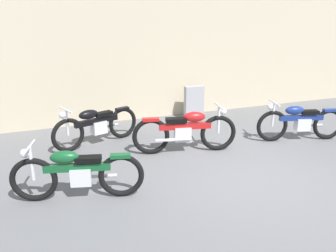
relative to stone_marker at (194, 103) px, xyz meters
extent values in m
plane|color=slate|center=(-0.58, -3.74, -0.46)|extent=(40.00, 40.00, 0.00)
cube|color=beige|center=(-0.58, 0.66, 1.30)|extent=(18.00, 0.30, 3.53)
cube|color=#9E9EA3|center=(0.00, 0.00, 0.00)|extent=(0.55, 0.24, 0.93)
torus|color=black|center=(-0.54, -2.36, -0.07)|extent=(0.78, 0.26, 0.78)
torus|color=black|center=(-1.95, -2.04, -0.07)|extent=(0.78, 0.26, 0.78)
cube|color=silver|center=(-1.30, -2.19, -0.05)|extent=(0.38, 0.28, 0.30)
cube|color=#B21919|center=(-1.24, -2.20, 0.12)|extent=(1.09, 0.34, 0.13)
ellipsoid|color=#B21919|center=(-1.06, -2.24, 0.31)|extent=(0.50, 0.31, 0.21)
cube|color=black|center=(-1.43, -2.16, 0.26)|extent=(0.46, 0.28, 0.09)
cube|color=#B21919|center=(-1.95, -2.04, 0.29)|extent=(0.36, 0.20, 0.06)
cylinder|color=silver|center=(-0.54, -2.36, 0.22)|extent=(0.06, 0.06, 0.59)
cylinder|color=silver|center=(-0.54, -2.36, 0.51)|extent=(0.17, 0.61, 0.04)
sphere|color=silver|center=(-0.46, -2.38, 0.41)|extent=(0.15, 0.15, 0.15)
cylinder|color=silver|center=(-1.53, -2.27, -0.13)|extent=(0.74, 0.23, 0.06)
torus|color=black|center=(0.89, -2.31, -0.10)|extent=(0.73, 0.28, 0.73)
torus|color=black|center=(2.19, -2.67, -0.10)|extent=(0.73, 0.28, 0.73)
cube|color=silver|center=(1.59, -2.51, -0.08)|extent=(0.36, 0.28, 0.28)
cube|color=navy|center=(1.54, -2.49, 0.08)|extent=(1.02, 0.37, 0.12)
ellipsoid|color=navy|center=(1.37, -2.45, 0.26)|extent=(0.48, 0.31, 0.20)
cube|color=black|center=(1.72, -2.54, 0.21)|extent=(0.43, 0.28, 0.08)
cube|color=navy|center=(2.19, -2.67, 0.24)|extent=(0.34, 0.20, 0.06)
cylinder|color=silver|center=(0.89, -2.31, 0.18)|extent=(0.06, 0.06, 0.55)
cylinder|color=silver|center=(0.89, -2.31, 0.45)|extent=(0.19, 0.57, 0.04)
sphere|color=silver|center=(0.81, -2.29, 0.35)|extent=(0.14, 0.14, 0.14)
cylinder|color=silver|center=(1.82, -2.44, -0.15)|extent=(0.69, 0.24, 0.06)
torus|color=black|center=(-4.22, -3.20, -0.10)|extent=(0.72, 0.27, 0.72)
torus|color=black|center=(-2.93, -3.54, -0.10)|extent=(0.72, 0.27, 0.72)
cube|color=silver|center=(-3.53, -3.38, -0.08)|extent=(0.36, 0.27, 0.28)
cube|color=#145128|center=(-3.58, -3.37, 0.08)|extent=(1.01, 0.35, 0.12)
ellipsoid|color=#145128|center=(-3.75, -3.33, 0.25)|extent=(0.47, 0.30, 0.20)
cube|color=black|center=(-3.40, -3.42, 0.20)|extent=(0.43, 0.27, 0.08)
cube|color=#145128|center=(-2.93, -3.54, 0.23)|extent=(0.34, 0.20, 0.06)
cylinder|color=silver|center=(-4.22, -3.20, 0.17)|extent=(0.06, 0.06, 0.54)
cylinder|color=silver|center=(-4.22, -3.20, 0.44)|extent=(0.18, 0.56, 0.04)
sphere|color=silver|center=(-4.30, -3.18, 0.34)|extent=(0.14, 0.14, 0.14)
cylinder|color=silver|center=(-3.31, -3.32, -0.15)|extent=(0.68, 0.23, 0.06)
torus|color=black|center=(-3.54, -1.30, -0.09)|extent=(0.73, 0.33, 0.74)
torus|color=black|center=(-2.25, -0.85, -0.09)|extent=(0.73, 0.33, 0.74)
cube|color=silver|center=(-2.85, -1.06, -0.07)|extent=(0.37, 0.30, 0.28)
cube|color=black|center=(-2.90, -1.07, 0.09)|extent=(1.01, 0.44, 0.12)
ellipsoid|color=black|center=(-3.07, -1.13, 0.27)|extent=(0.49, 0.34, 0.20)
cube|color=black|center=(-2.72, -1.01, 0.22)|extent=(0.44, 0.30, 0.08)
cube|color=black|center=(-2.25, -0.85, 0.25)|extent=(0.35, 0.22, 0.06)
cylinder|color=silver|center=(-3.54, -1.30, 0.18)|extent=(0.06, 0.06, 0.56)
cylinder|color=silver|center=(-3.54, -1.30, 0.46)|extent=(0.23, 0.57, 0.04)
sphere|color=silver|center=(-3.62, -1.32, 0.36)|extent=(0.14, 0.14, 0.14)
cylinder|color=silver|center=(-2.70, -0.87, -0.14)|extent=(0.69, 0.29, 0.06)
camera|label=1|loc=(-3.95, -8.25, 2.27)|focal=35.72mm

